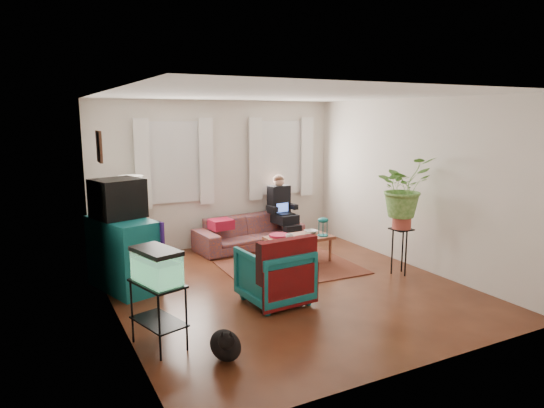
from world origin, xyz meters
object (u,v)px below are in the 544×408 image
aquarium_stand (159,315)px  armchair (274,272)px  dresser (123,254)px  plant_stand (400,251)px  sofa (249,227)px  coffee_table (299,249)px  side_table (134,242)px

aquarium_stand → armchair: armchair is taller
dresser → plant_stand: bearing=-36.0°
sofa → coffee_table: 1.23m
dresser → aquarium_stand: dresser is taller
side_table → armchair: (1.26, -2.37, 0.02)m
aquarium_stand → plant_stand: bearing=-6.8°
dresser → aquarium_stand: 1.89m
dresser → aquarium_stand: size_ratio=1.59×
aquarium_stand → plant_stand: plant_stand is taller
plant_stand → armchair: bearing=-176.9°
sofa → plant_stand: 2.73m
dresser → armchair: dresser is taller
sofa → dresser: 2.64m
side_table → aquarium_stand: side_table is taller
dresser → side_table: bearing=53.6°
side_table → coffee_table: size_ratio=0.72×
coffee_table → side_table: bearing=154.4°
plant_stand → side_table: bearing=146.8°
sofa → side_table: sofa is taller
sofa → coffee_table: (0.34, -1.17, -0.16)m
side_table → plant_stand: side_table is taller
sofa → side_table: (-2.05, -0.11, -0.00)m
sofa → plant_stand: size_ratio=2.76×
side_table → coffee_table: side_table is taller
sofa → coffee_table: sofa is taller
coffee_table → dresser: bearing=177.2°
aquarium_stand → plant_stand: (3.78, 0.64, 0.01)m
aquarium_stand → dresser: bearing=73.3°
sofa → aquarium_stand: bearing=-134.0°
dresser → aquarium_stand: bearing=-108.0°
armchair → coffee_table: armchair is taller
dresser → coffee_table: 2.74m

